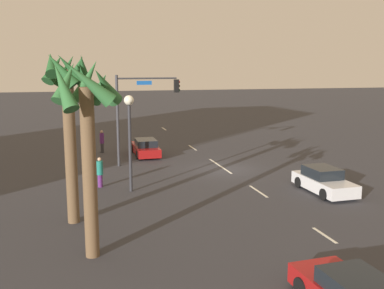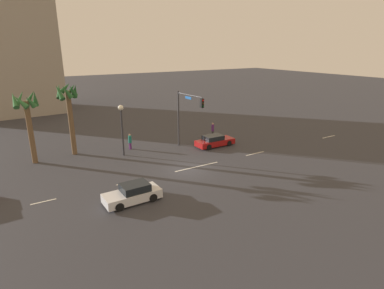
% 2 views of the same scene
% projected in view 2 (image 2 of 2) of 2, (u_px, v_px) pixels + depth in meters
% --- Properties ---
extents(ground_plane, '(220.00, 220.00, 0.00)m').
position_uv_depth(ground_plane, '(187.00, 169.00, 29.95)').
color(ground_plane, '#333338').
extents(lane_stripe_1, '(1.82, 0.14, 0.01)m').
position_uv_depth(lane_stripe_1, '(43.00, 202.00, 23.62)').
color(lane_stripe_1, silver).
rests_on(lane_stripe_1, ground_plane).
extents(lane_stripe_2, '(2.51, 0.14, 0.01)m').
position_uv_depth(lane_stripe_2, '(130.00, 182.00, 27.08)').
color(lane_stripe_2, silver).
rests_on(lane_stripe_2, ground_plane).
extents(lane_stripe_3, '(2.52, 0.14, 0.01)m').
position_uv_depth(lane_stripe_3, '(187.00, 169.00, 29.91)').
color(lane_stripe_3, silver).
rests_on(lane_stripe_3, ground_plane).
extents(lane_stripe_4, '(2.31, 0.14, 0.01)m').
position_uv_depth(lane_stripe_4, '(208.00, 164.00, 31.14)').
color(lane_stripe_4, silver).
rests_on(lane_stripe_4, ground_plane).
extents(lane_stripe_5, '(2.56, 0.14, 0.01)m').
position_uv_depth(lane_stripe_5, '(255.00, 153.00, 34.28)').
color(lane_stripe_5, silver).
rests_on(lane_stripe_5, ground_plane).
extents(lane_stripe_6, '(2.47, 0.14, 0.01)m').
position_uv_depth(lane_stripe_6, '(329.00, 137.00, 40.66)').
color(lane_stripe_6, silver).
rests_on(lane_stripe_6, ground_plane).
extents(car_0, '(4.69, 1.90, 1.35)m').
position_uv_depth(car_0, '(215.00, 141.00, 36.68)').
color(car_0, maroon).
rests_on(car_0, ground_plane).
extents(car_2, '(4.30, 1.96, 1.41)m').
position_uv_depth(car_2, '(133.00, 194.00, 23.49)').
color(car_2, silver).
rests_on(car_2, ground_plane).
extents(traffic_signal, '(0.64, 4.76, 6.50)m').
position_uv_depth(traffic_signal, '(186.00, 111.00, 34.69)').
color(traffic_signal, '#38383D').
rests_on(traffic_signal, ground_plane).
extents(streetlamp, '(0.56, 0.56, 5.49)m').
position_uv_depth(streetlamp, '(122.00, 120.00, 32.60)').
color(streetlamp, '#2D2D33').
rests_on(streetlamp, ground_plane).
extents(pedestrian_0, '(0.44, 0.44, 1.88)m').
position_uv_depth(pedestrian_0, '(213.00, 130.00, 40.31)').
color(pedestrian_0, '#333338').
rests_on(pedestrian_0, ground_plane).
extents(pedestrian_1, '(0.51, 0.51, 1.80)m').
position_uv_depth(pedestrian_1, '(130.00, 141.00, 35.52)').
color(pedestrian_1, '#59266B').
rests_on(pedestrian_1, ground_plane).
extents(palm_tree_0, '(2.47, 2.28, 7.80)m').
position_uv_depth(palm_tree_0, '(68.00, 103.00, 32.44)').
color(palm_tree_0, brown).
rests_on(palm_tree_0, ground_plane).
extents(palm_tree_1, '(2.51, 2.72, 7.37)m').
position_uv_depth(palm_tree_1, '(27.00, 112.00, 30.04)').
color(palm_tree_1, brown).
rests_on(palm_tree_1, ground_plane).
extents(building_1, '(15.62, 14.02, 20.11)m').
position_uv_depth(building_1, '(7.00, 54.00, 53.16)').
color(building_1, '#9E9384').
rests_on(building_1, ground_plane).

